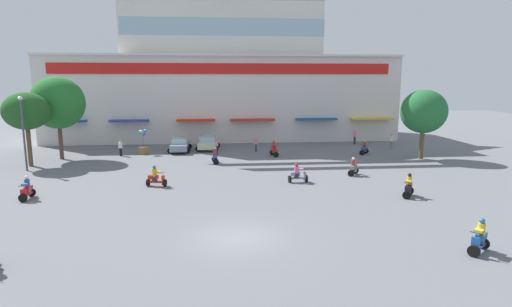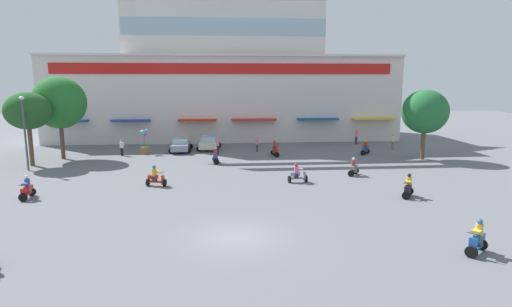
{
  "view_description": "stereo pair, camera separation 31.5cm",
  "coord_description": "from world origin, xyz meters",
  "px_view_note": "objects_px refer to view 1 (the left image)",
  "views": [
    {
      "loc": [
        -0.96,
        -19.24,
        7.56
      ],
      "look_at": [
        2.14,
        13.17,
        1.74
      ],
      "focal_mm": 29.46,
      "sensor_mm": 36.0,
      "label": 1
    },
    {
      "loc": [
        -0.65,
        -19.27,
        7.56
      ],
      "look_at": [
        2.14,
        13.17,
        1.74
      ],
      "focal_mm": 29.46,
      "sensor_mm": 36.0,
      "label": 2
    }
  ],
  "objects_px": {
    "pedestrian_0": "(256,143)",
    "scooter_rider_8": "(409,187)",
    "plaza_tree_2": "(58,103)",
    "scooter_rider_0": "(353,168)",
    "plaza_tree_1": "(424,112)",
    "parked_car_0": "(180,145)",
    "parked_car_1": "(208,143)",
    "scooter_rider_7": "(274,150)",
    "scooter_rider_6": "(156,178)",
    "pedestrian_2": "(391,140)",
    "scooter_rider_2": "(215,156)",
    "scooter_rider_1": "(480,239)",
    "pedestrian_1": "(217,145)",
    "scooter_rider_3": "(298,175)",
    "streetlamp_near": "(23,127)",
    "scooter_rider_9": "(364,148)",
    "plaza_tree_0": "(26,111)",
    "pedestrian_4": "(121,147)",
    "pedestrian_3": "(355,136)",
    "scooter_rider_5": "(27,190)",
    "balloon_vendor_cart": "(143,142)"
  },
  "relations": [
    {
      "from": "parked_car_0",
      "to": "scooter_rider_9",
      "type": "xyz_separation_m",
      "value": [
        18.74,
        -3.45,
        -0.11
      ]
    },
    {
      "from": "parked_car_0",
      "to": "parked_car_1",
      "type": "distance_m",
      "value": 3.07
    },
    {
      "from": "parked_car_1",
      "to": "scooter_rider_5",
      "type": "height_order",
      "value": "scooter_rider_5"
    },
    {
      "from": "scooter_rider_9",
      "to": "pedestrian_4",
      "type": "xyz_separation_m",
      "value": [
        -24.36,
        1.36,
        0.26
      ]
    },
    {
      "from": "scooter_rider_1",
      "to": "pedestrian_3",
      "type": "relative_size",
      "value": 0.92
    },
    {
      "from": "plaza_tree_0",
      "to": "pedestrian_4",
      "type": "height_order",
      "value": "plaza_tree_0"
    },
    {
      "from": "pedestrian_0",
      "to": "scooter_rider_2",
      "type": "bearing_deg",
      "value": -126.55
    },
    {
      "from": "scooter_rider_0",
      "to": "scooter_rider_3",
      "type": "bearing_deg",
      "value": -158.93
    },
    {
      "from": "scooter_rider_1",
      "to": "plaza_tree_1",
      "type": "bearing_deg",
      "value": 69.38
    },
    {
      "from": "plaza_tree_0",
      "to": "scooter_rider_5",
      "type": "bearing_deg",
      "value": -68.57
    },
    {
      "from": "pedestrian_0",
      "to": "balloon_vendor_cart",
      "type": "height_order",
      "value": "balloon_vendor_cart"
    },
    {
      "from": "scooter_rider_1",
      "to": "scooter_rider_7",
      "type": "bearing_deg",
      "value": 103.37
    },
    {
      "from": "pedestrian_4",
      "to": "scooter_rider_0",
      "type": "bearing_deg",
      "value": -27.15
    },
    {
      "from": "scooter_rider_6",
      "to": "scooter_rider_9",
      "type": "xyz_separation_m",
      "value": [
        19.23,
        11.09,
        -0.01
      ]
    },
    {
      "from": "plaza_tree_2",
      "to": "parked_car_1",
      "type": "distance_m",
      "value": 15.1
    },
    {
      "from": "plaza_tree_0",
      "to": "scooter_rider_6",
      "type": "xyz_separation_m",
      "value": [
        11.92,
        -8.23,
        -4.17
      ]
    },
    {
      "from": "scooter_rider_7",
      "to": "pedestrian_4",
      "type": "height_order",
      "value": "scooter_rider_7"
    },
    {
      "from": "scooter_rider_2",
      "to": "pedestrian_0",
      "type": "relative_size",
      "value": 0.96
    },
    {
      "from": "scooter_rider_2",
      "to": "pedestrian_4",
      "type": "xyz_separation_m",
      "value": [
        -9.32,
        4.55,
        0.23
      ]
    },
    {
      "from": "plaza_tree_1",
      "to": "parked_car_0",
      "type": "bearing_deg",
      "value": 164.76
    },
    {
      "from": "parked_car_1",
      "to": "scooter_rider_3",
      "type": "xyz_separation_m",
      "value": [
        6.84,
        -15.24,
        -0.15
      ]
    },
    {
      "from": "plaza_tree_0",
      "to": "pedestrian_1",
      "type": "relative_size",
      "value": 3.68
    },
    {
      "from": "scooter_rider_3",
      "to": "streetlamp_near",
      "type": "height_order",
      "value": "streetlamp_near"
    },
    {
      "from": "scooter_rider_5",
      "to": "scooter_rider_9",
      "type": "bearing_deg",
      "value": 26.74
    },
    {
      "from": "plaza_tree_0",
      "to": "scooter_rider_2",
      "type": "xyz_separation_m",
      "value": [
        16.1,
        -0.32,
        -4.15
      ]
    },
    {
      "from": "scooter_rider_5",
      "to": "pedestrian_0",
      "type": "xyz_separation_m",
      "value": [
        16.17,
        16.15,
        0.31
      ]
    },
    {
      "from": "plaza_tree_0",
      "to": "scooter_rider_3",
      "type": "height_order",
      "value": "plaza_tree_0"
    },
    {
      "from": "streetlamp_near",
      "to": "scooter_rider_9",
      "type": "bearing_deg",
      "value": 9.08
    },
    {
      "from": "parked_car_0",
      "to": "pedestrian_0",
      "type": "relative_size",
      "value": 2.61
    },
    {
      "from": "scooter_rider_7",
      "to": "pedestrian_0",
      "type": "xyz_separation_m",
      "value": [
        -1.54,
        2.7,
        0.27
      ]
    },
    {
      "from": "scooter_rider_6",
      "to": "scooter_rider_1",
      "type": "bearing_deg",
      "value": -39.9
    },
    {
      "from": "plaza_tree_1",
      "to": "scooter_rider_0",
      "type": "relative_size",
      "value": 4.45
    },
    {
      "from": "plaza_tree_2",
      "to": "scooter_rider_0",
      "type": "bearing_deg",
      "value": -19.92
    },
    {
      "from": "pedestrian_0",
      "to": "scooter_rider_8",
      "type": "bearing_deg",
      "value": -65.38
    },
    {
      "from": "scooter_rider_9",
      "to": "scooter_rider_2",
      "type": "bearing_deg",
      "value": -168.04
    },
    {
      "from": "scooter_rider_5",
      "to": "scooter_rider_6",
      "type": "distance_m",
      "value": 8.1
    },
    {
      "from": "scooter_rider_7",
      "to": "scooter_rider_0",
      "type": "bearing_deg",
      "value": -60.12
    },
    {
      "from": "pedestrian_2",
      "to": "pedestrian_0",
      "type": "bearing_deg",
      "value": -178.82
    },
    {
      "from": "parked_car_1",
      "to": "scooter_rider_1",
      "type": "distance_m",
      "value": 31.15
    },
    {
      "from": "scooter_rider_1",
      "to": "streetlamp_near",
      "type": "height_order",
      "value": "streetlamp_near"
    },
    {
      "from": "scooter_rider_6",
      "to": "scooter_rider_8",
      "type": "xyz_separation_m",
      "value": [
        16.68,
        -4.27,
        0.02
      ]
    },
    {
      "from": "parked_car_1",
      "to": "scooter_rider_7",
      "type": "height_order",
      "value": "scooter_rider_7"
    },
    {
      "from": "scooter_rider_1",
      "to": "pedestrian_0",
      "type": "bearing_deg",
      "value": 105.18
    },
    {
      "from": "parked_car_1",
      "to": "pedestrian_1",
      "type": "relative_size",
      "value": 2.33
    },
    {
      "from": "scooter_rider_0",
      "to": "scooter_rider_6",
      "type": "distance_m",
      "value": 15.25
    },
    {
      "from": "parked_car_0",
      "to": "scooter_rider_7",
      "type": "relative_size",
      "value": 2.71
    },
    {
      "from": "scooter_rider_6",
      "to": "pedestrian_1",
      "type": "xyz_separation_m",
      "value": [
        4.36,
        12.26,
        0.4
      ]
    },
    {
      "from": "pedestrian_3",
      "to": "pedestrian_4",
      "type": "xyz_separation_m",
      "value": [
        -25.54,
        -5.16,
        -0.11
      ]
    },
    {
      "from": "scooter_rider_6",
      "to": "plaza_tree_2",
      "type": "bearing_deg",
      "value": 132.49
    },
    {
      "from": "scooter_rider_8",
      "to": "streetlamp_near",
      "type": "relative_size",
      "value": 0.25
    }
  ]
}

